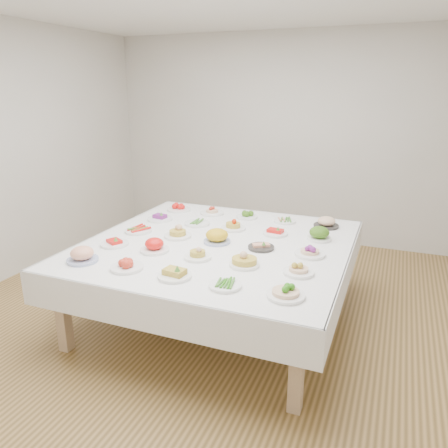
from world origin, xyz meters
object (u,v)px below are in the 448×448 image
at_px(display_table, 218,249).
at_px(dish_12, 217,235).
at_px(dish_0, 82,252).
at_px(dish_24, 327,220).

height_order(display_table, dish_12, dish_12).
height_order(dish_0, dish_12, dish_0).
xyz_separation_m(dish_12, dish_24, (0.83, 0.83, 0.00)).
relative_size(dish_12, dish_24, 0.87).
distance_m(display_table, dish_0, 1.17).
xyz_separation_m(dish_0, dish_24, (1.65, 1.64, -0.00)).
distance_m(dish_12, dish_24, 1.17).
bearing_deg(display_table, dish_24, 44.88).
bearing_deg(dish_24, dish_0, -135.25).
distance_m(dish_0, dish_12, 1.15).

